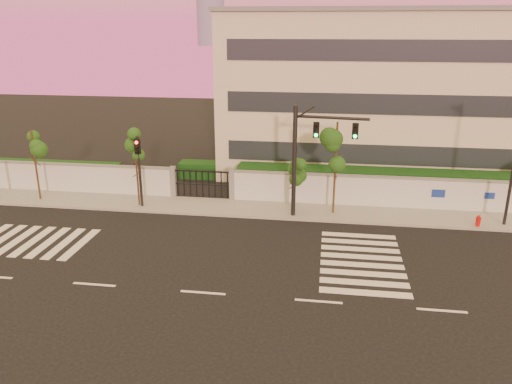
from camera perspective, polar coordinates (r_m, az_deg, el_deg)
ground at (r=22.24m, az=-6.09°, el=-11.38°), size 120.00×120.00×0.00m
sidewalk at (r=31.53m, az=-1.45°, el=-1.87°), size 60.00×3.00×0.15m
perimeter_wall at (r=32.59m, az=-0.84°, el=0.67°), size 60.00×0.36×2.20m
hedge_row at (r=35.12m, az=1.58°, el=1.55°), size 41.00×4.25×1.80m
institutional_building at (r=41.11m, az=14.01°, el=11.12°), size 24.40×12.40×12.25m
road_markings at (r=25.82m, az=-7.47°, el=-6.96°), size 57.00×7.62×0.02m
street_tree_b at (r=35.10m, az=-24.04°, el=4.41°), size 1.60×1.27×4.71m
street_tree_c at (r=31.83m, az=-13.58°, el=4.55°), size 1.44×1.14×4.97m
street_tree_d at (r=30.14m, az=4.40°, el=2.55°), size 1.41×1.12×3.79m
street_tree_e at (r=29.83m, az=9.20°, el=5.03°), size 1.63×1.30×5.74m
traffic_signal_main at (r=29.03m, az=6.12°, el=4.92°), size 4.28×0.70×6.77m
traffic_signal_secondary at (r=31.72m, az=-13.24°, el=3.19°), size 0.36×0.35×4.64m
fire_hydrant at (r=31.16m, az=24.04°, el=-3.15°), size 0.32×0.31×0.82m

